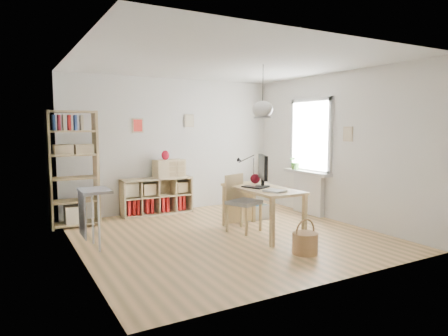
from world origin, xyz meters
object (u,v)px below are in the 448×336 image
desk (262,193)px  monitor (263,169)px  storage_chest (253,209)px  chair (241,199)px  drawer_chest (169,168)px  tall_bookshelf (73,164)px  cube_shelf (155,199)px

desk → monitor: size_ratio=2.65×
storage_chest → monitor: (-0.40, -0.90, 0.86)m
chair → monitor: monitor is taller
storage_chest → drawer_chest: size_ratio=0.98×
tall_bookshelf → drawer_chest: bearing=7.4°
storage_chest → drawer_chest: 1.86m
chair → drawer_chest: bearing=83.8°
tall_bookshelf → drawer_chest: (1.85, 0.24, -0.19)m
cube_shelf → tall_bookshelf: (-1.56, -0.28, 0.79)m
chair → drawer_chest: 2.00m
drawer_chest → chair: bearing=-83.2°
cube_shelf → drawer_chest: size_ratio=2.28×
monitor → storage_chest: bearing=90.9°
desk → storage_chest: bearing=64.6°
desk → cube_shelf: desk is taller
desk → storage_chest: desk is taller
desk → drawer_chest: (-0.73, 2.19, 0.24)m
drawer_chest → tall_bookshelf: bearing=179.0°
drawer_chest → cube_shelf: bearing=163.5°
chair → drawer_chest: drawer_chest is taller
tall_bookshelf → monitor: size_ratio=3.53×
monitor → tall_bookshelf: bearing=169.2°
tall_bookshelf → monitor: (2.64, -1.89, -0.04)m
storage_chest → drawer_chest: (-1.19, 1.24, 0.72)m
cube_shelf → chair: bearing=-67.5°
cube_shelf → chair: (0.80, -1.94, 0.24)m
desk → storage_chest: 1.16m
storage_chest → drawer_chest: drawer_chest is taller
desk → chair: 0.38m
desk → monitor: monitor is taller
cube_shelf → storage_chest: 1.95m
cube_shelf → drawer_chest: bearing=-8.1°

